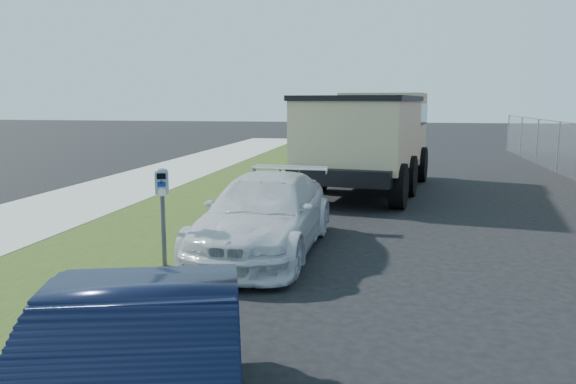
# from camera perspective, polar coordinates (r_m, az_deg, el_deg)

# --- Properties ---
(ground) EXTENTS (120.00, 120.00, 0.00)m
(ground) POSITION_cam_1_polar(r_m,az_deg,el_deg) (8.49, 8.13, -8.03)
(ground) COLOR black
(ground) RESTS_ON ground
(streetside) EXTENTS (6.12, 50.00, 0.15)m
(streetside) POSITION_cam_1_polar(r_m,az_deg,el_deg) (11.95, -19.12, -3.06)
(streetside) COLOR #97978F
(streetside) RESTS_ON ground
(parking_meter) EXTENTS (0.23, 0.19, 1.43)m
(parking_meter) POSITION_cam_1_polar(r_m,az_deg,el_deg) (8.24, -12.66, -0.33)
(parking_meter) COLOR #3F4247
(parking_meter) RESTS_ON ground
(white_wagon) EXTENTS (1.88, 4.42, 1.27)m
(white_wagon) POSITION_cam_1_polar(r_m,az_deg,el_deg) (9.36, -2.40, -2.30)
(white_wagon) COLOR silver
(white_wagon) RESTS_ON ground
(dump_truck) EXTENTS (3.67, 7.34, 2.76)m
(dump_truck) POSITION_cam_1_polar(r_m,az_deg,el_deg) (16.23, 8.33, 5.76)
(dump_truck) COLOR black
(dump_truck) RESTS_ON ground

